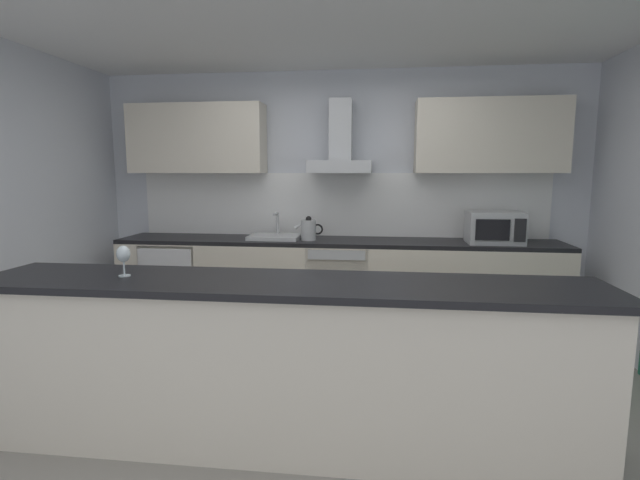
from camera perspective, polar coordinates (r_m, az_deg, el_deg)
The scene contains 14 objects.
ground at distance 3.48m, azimuth -0.57°, elevation -18.78°, with size 6.00×4.78×0.02m, color gray.
ceiling at distance 3.27m, azimuth -0.65°, elevation 26.78°, with size 6.00×4.78×0.02m, color white.
wall_back at distance 5.04m, azimuth 2.37°, elevation 5.14°, with size 6.00×0.12×2.60m, color silver.
backsplash_tile at distance 4.98m, azimuth 2.30°, elevation 4.29°, with size 4.25×0.02×0.66m, color white.
counter_back at distance 4.79m, azimuth 1.93°, elevation -5.31°, with size 4.40×0.60×0.90m.
counter_island at distance 2.76m, azimuth -4.26°, elevation -14.73°, with size 3.49×0.64×0.98m.
upper_cabinets at distance 4.82m, azimuth 2.18°, elevation 12.26°, with size 4.34×0.32×0.70m.
oven at distance 4.76m, azimuth 2.28°, elevation -5.27°, with size 0.60×0.62×0.80m.
refrigerator at distance 5.19m, azimuth -16.82°, elevation -4.90°, with size 0.58×0.60×0.85m.
microwave at distance 4.74m, azimuth 20.35°, elevation 1.41°, with size 0.50×0.38×0.30m.
sink at distance 4.78m, azimuth -5.45°, elevation 0.47°, with size 0.50×0.40×0.26m.
kettle at distance 4.66m, azimuth -1.37°, elevation 1.27°, with size 0.29×0.15×0.24m.
range_hood at distance 4.76m, azimuth 2.51°, elevation 10.82°, with size 0.62×0.45×0.72m.
wine_glass at distance 2.92m, azimuth -22.68°, elevation -1.69°, with size 0.08×0.08×0.18m.
Camera 1 is at (0.42, -3.07, 1.57)m, focal length 26.47 mm.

